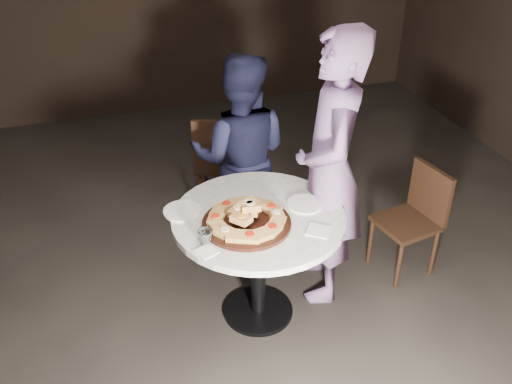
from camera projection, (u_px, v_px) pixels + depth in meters
floor at (248, 318)px, 3.69m from camera, size 7.00×7.00×0.00m
table at (258, 235)px, 3.40m from camera, size 1.03×1.03×0.77m
serving_board at (247, 223)px, 3.24m from camera, size 0.66×0.66×0.02m
focaccia_pile at (246, 217)px, 3.22m from camera, size 0.46×0.46×0.12m
plate_left at (182, 211)px, 3.35m from camera, size 0.24×0.24×0.01m
plate_right at (305, 204)px, 3.42m from camera, size 0.24×0.24×0.01m
water_glass at (205, 237)px, 3.08m from camera, size 0.09×0.09×0.08m
napkin_near at (206, 252)px, 3.03m from camera, size 0.14×0.14×0.01m
napkin_far at (318, 231)px, 3.19m from camera, size 0.17×0.17×0.01m
chair_far at (223, 159)px, 4.43m from camera, size 0.54×0.55×0.90m
chair_right at (416, 213)px, 3.92m from camera, size 0.44×0.43×0.78m
diner_navy at (240, 157)px, 3.98m from camera, size 0.88×0.79×1.49m
diner_teal at (330, 172)px, 3.49m from camera, size 0.61×0.76×1.80m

